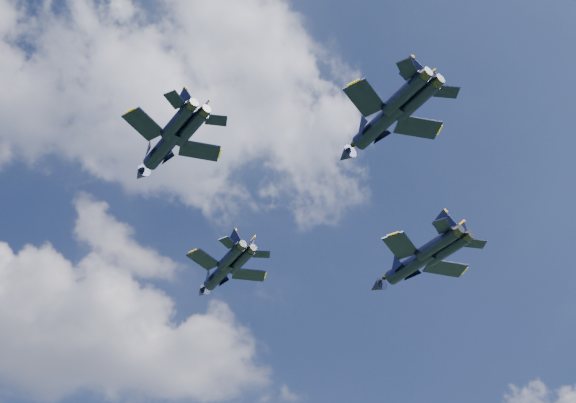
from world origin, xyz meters
The scene contains 4 objects.
jet_lead centered at (-2.86, 21.13, 55.55)m, with size 10.55×14.53×3.43m.
jet_left centered at (-11.79, -0.17, 56.31)m, with size 10.62×14.59×3.48m.
jet_right centered at (20.25, 13.49, 55.02)m, with size 12.68×17.32×4.15m.
jet_slot centered at (9.07, -9.22, 55.05)m, with size 11.02×15.25×3.62m.
Camera 1 is at (-9.93, -57.09, 3.12)m, focal length 45.00 mm.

